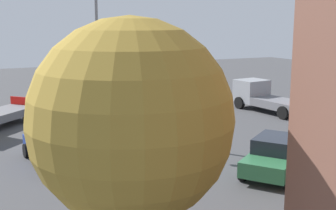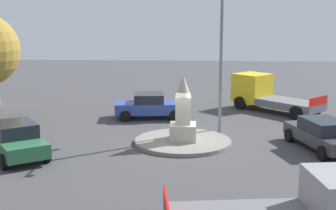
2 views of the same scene
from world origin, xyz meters
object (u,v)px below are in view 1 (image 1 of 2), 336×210
streetlamp (97,42)px  car_green_far_side (277,154)px  monument (151,111)px  tree_mid_cluster (131,121)px  car_blue_parked_left (55,146)px  car_dark_grey_parked_right (122,103)px  truck_grey_approaching (264,97)px

streetlamp → car_green_far_side: streetlamp is taller
monument → tree_mid_cluster: bearing=64.9°
car_blue_parked_left → tree_mid_cluster: tree_mid_cluster is taller
monument → car_blue_parked_left: monument is taller
car_dark_grey_parked_right → truck_grey_approaching: size_ratio=0.79×
car_green_far_side → car_blue_parked_left: size_ratio=1.09×
car_green_far_side → tree_mid_cluster: (8.12, 4.90, 3.22)m
car_green_far_side → streetlamp: bearing=-62.9°
car_green_far_side → car_blue_parked_left: (7.87, -5.16, -0.01)m
streetlamp → car_dark_grey_parked_right: 6.87m
streetlamp → car_green_far_side: (-4.67, 9.13, -4.25)m
streetlamp → car_blue_parked_left: (3.19, 3.97, -4.26)m
car_blue_parked_left → streetlamp: bearing=-128.8°
monument → streetlamp: bearing=-40.0°
car_blue_parked_left → car_green_far_side: bearing=146.7°
monument → car_dark_grey_parked_right: (-0.71, -6.39, -0.67)m
truck_grey_approaching → tree_mid_cluster: tree_mid_cluster is taller
tree_mid_cluster → monument: bearing=-115.1°
streetlamp → car_blue_parked_left: size_ratio=1.96×
monument → tree_mid_cluster: 13.66m
tree_mid_cluster → car_blue_parked_left: bearing=-91.4°
monument → streetlamp: streetlamp is taller
monument → car_blue_parked_left: (5.43, 2.09, -0.67)m
tree_mid_cluster → car_dark_grey_parked_right: bearing=-109.0°
streetlamp → car_dark_grey_parked_right: streetlamp is taller
car_dark_grey_parked_right → car_green_far_side: (-1.73, 13.64, 0.02)m
car_green_far_side → tree_mid_cluster: bearing=31.1°
car_blue_parked_left → monument: bearing=-158.9°
car_dark_grey_parked_right → monument: bearing=83.7°
streetlamp → truck_grey_approaching: streetlamp is taller
streetlamp → car_dark_grey_parked_right: bearing=-123.1°
tree_mid_cluster → streetlamp: bearing=-103.8°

